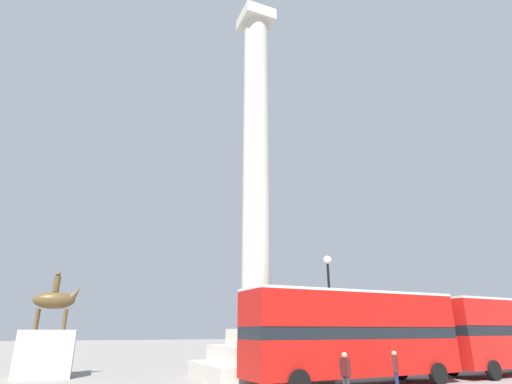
{
  "coord_description": "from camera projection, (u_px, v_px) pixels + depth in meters",
  "views": [
    {
      "loc": [
        -9.35,
        -21.83,
        2.51
      ],
      "look_at": [
        0.0,
        0.0,
        10.76
      ],
      "focal_mm": 28.0,
      "sensor_mm": 36.0,
      "label": 1
    }
  ],
  "objects": [
    {
      "name": "bus_a",
      "position": [
        353.0,
        332.0,
        19.68
      ],
      "size": [
        11.46,
        3.17,
        4.37
      ],
      "rotation": [
        0.0,
        0.0,
        0.04
      ],
      "color": "#B7140F",
      "rests_on": "ground_plane"
    },
    {
      "name": "street_lamp",
      "position": [
        330.0,
        302.0,
        22.53
      ],
      "size": [
        0.48,
        0.48,
        6.64
      ],
      "color": "black",
      "rests_on": "ground_plane"
    },
    {
      "name": "equestrian_statue",
      "position": [
        47.0,
        345.0,
        22.49
      ],
      "size": [
        3.05,
        2.16,
        5.83
      ],
      "rotation": [
        0.0,
        0.0,
        -0.03
      ],
      "color": "beige",
      "rests_on": "ground_plane"
    },
    {
      "name": "pedestrian_near_lamp",
      "position": [
        346.0,
        373.0,
        15.65
      ],
      "size": [
        0.23,
        0.46,
        1.69
      ],
      "rotation": [
        0.0,
        0.0,
        1.68
      ],
      "color": "#28282D",
      "rests_on": "ground_plane"
    },
    {
      "name": "monument_column",
      "position": [
        256.0,
        233.0,
        24.28
      ],
      "size": [
        6.09,
        6.09,
        25.63
      ],
      "color": "beige",
      "rests_on": "ground_plane"
    },
    {
      "name": "pedestrian_by_plinth",
      "position": [
        396.0,
        369.0,
        17.2
      ],
      "size": [
        0.44,
        0.43,
        1.67
      ],
      "rotation": [
        0.0,
        0.0,
        3.92
      ],
      "color": "#192347",
      "rests_on": "ground_plane"
    },
    {
      "name": "ground_plane",
      "position": [
        256.0,
        379.0,
        21.61
      ],
      "size": [
        200.0,
        200.0,
        0.0
      ],
      "primitive_type": "plane",
      "color": "gray"
    },
    {
      "name": "bus_b",
      "position": [
        503.0,
        332.0,
        24.51
      ],
      "size": [
        10.4,
        3.52,
        4.32
      ],
      "rotation": [
        0.0,
        0.0,
        0.09
      ],
      "color": "red",
      "rests_on": "ground_plane"
    }
  ]
}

